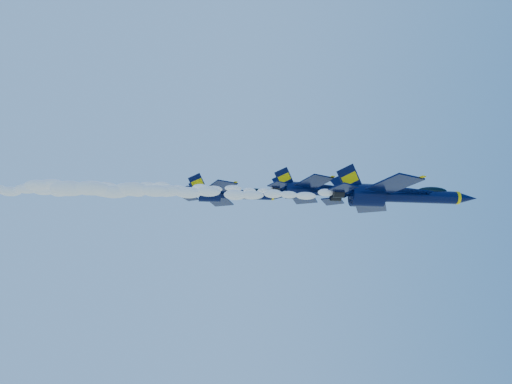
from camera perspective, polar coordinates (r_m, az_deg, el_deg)
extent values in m
cylinder|color=black|center=(68.03, 18.14, -0.51)|extent=(10.01, 1.67, 1.67)
ellipsoid|color=black|center=(65.52, 12.53, -0.38)|extent=(1.73, 3.00, 7.12)
cone|color=black|center=(70.86, 22.92, -0.66)|extent=(2.89, 1.67, 1.67)
cylinder|color=#FFCD00|center=(70.24, 21.96, -0.63)|extent=(0.39, 1.73, 1.73)
ellipsoid|color=black|center=(69.06, 19.51, 0.10)|extent=(4.00, 1.30, 1.10)
cube|color=#FFCD00|center=(68.96, 19.54, -0.16)|extent=(4.67, 1.11, 0.20)
cube|color=black|center=(62.25, 15.52, 0.89)|extent=(5.96, 7.07, 0.20)
cube|color=black|center=(70.18, 12.98, -1.52)|extent=(5.96, 7.07, 0.20)
cube|color=#FFCD00|center=(62.86, 16.83, 0.93)|extent=(2.68, 5.57, 0.11)
cube|color=#FFCD00|center=(70.72, 14.16, -1.46)|extent=(2.68, 5.57, 0.11)
cube|color=black|center=(64.31, 10.66, 1.47)|extent=(3.62, 1.14, 3.90)
cube|color=black|center=(66.41, 10.11, 0.78)|extent=(3.62, 1.14, 3.90)
cylinder|color=black|center=(63.74, 9.40, -0.12)|extent=(1.33, 1.22, 1.22)
cylinder|color=black|center=(65.07, 9.08, -0.52)|extent=(1.33, 1.22, 1.22)
cube|color=#FFCD00|center=(67.03, 15.45, 0.28)|extent=(12.23, 0.39, 0.09)
ellipsoid|color=white|center=(62.23, -6.64, 0.01)|extent=(34.14, 2.01, 1.81)
cylinder|color=black|center=(72.74, 9.24, 0.07)|extent=(8.26, 1.38, 1.38)
ellipsoid|color=black|center=(71.48, 4.76, 0.19)|extent=(1.43, 2.48, 5.88)
cone|color=black|center=(74.28, 13.21, -0.06)|extent=(2.39, 1.38, 1.38)
cylinder|color=#FFCD00|center=(73.93, 12.41, -0.04)|extent=(0.32, 1.43, 1.43)
ellipsoid|color=black|center=(73.38, 10.39, 0.54)|extent=(3.31, 1.07, 0.91)
cube|color=#FFCD00|center=(73.29, 10.40, 0.34)|extent=(3.86, 0.92, 0.17)
cube|color=black|center=(68.42, 6.67, 1.16)|extent=(4.92, 5.84, 0.17)
cube|color=black|center=(75.22, 5.49, -0.72)|extent=(4.92, 5.84, 0.17)
cube|color=#FFCD00|center=(68.73, 7.71, 1.20)|extent=(2.21, 4.60, 0.09)
cube|color=#FFCD00|center=(75.50, 6.45, -0.68)|extent=(2.21, 4.60, 0.09)
cube|color=black|center=(70.73, 3.25, 1.58)|extent=(2.99, 0.95, 3.22)
cube|color=black|center=(72.52, 3.02, 1.06)|extent=(2.99, 0.95, 3.22)
cylinder|color=black|center=(70.40, 2.27, 0.39)|extent=(1.10, 1.01, 1.01)
cylinder|color=black|center=(71.52, 2.14, 0.08)|extent=(1.10, 1.01, 1.01)
cube|color=#FFCD00|center=(72.33, 7.10, 0.68)|extent=(10.10, 0.32, 0.07)
ellipsoid|color=white|center=(70.71, -12.01, 0.53)|extent=(34.14, 1.66, 1.50)
cylinder|color=black|center=(81.38, -1.12, -0.35)|extent=(8.48, 1.41, 1.41)
ellipsoid|color=black|center=(81.13, -5.30, -0.25)|extent=(1.47, 2.54, 6.03)
cone|color=black|center=(81.98, 2.69, -0.47)|extent=(2.45, 1.41, 1.41)
cylinder|color=#FFCD00|center=(81.83, 1.91, -0.45)|extent=(0.33, 1.47, 1.47)
ellipsoid|color=black|center=(81.74, 0.00, 0.08)|extent=(3.39, 1.10, 0.93)
cube|color=#FFCD00|center=(81.65, 0.00, -0.10)|extent=(3.96, 0.94, 0.17)
cube|color=black|center=(77.60, -4.01, 0.62)|extent=(5.05, 5.99, 0.17)
cube|color=black|center=(84.75, -4.19, -1.05)|extent=(5.05, 5.99, 0.17)
cube|color=#FFCD00|center=(77.68, -3.04, 0.65)|extent=(2.27, 4.72, 0.09)
cube|color=#FFCD00|center=(84.82, -3.30, -1.02)|extent=(2.27, 4.72, 0.09)
cube|color=black|center=(80.68, -6.73, 1.00)|extent=(3.07, 0.97, 3.30)
cube|color=black|center=(82.55, -6.72, 0.55)|extent=(3.07, 0.97, 3.30)
cylinder|color=black|center=(80.59, -7.64, -0.07)|extent=(1.13, 1.04, 1.04)
cylinder|color=black|center=(81.75, -7.62, -0.34)|extent=(1.13, 1.04, 1.04)
cube|color=#FFCD00|center=(81.45, -3.10, 0.20)|extent=(10.36, 0.33, 0.08)
ellipsoid|color=white|center=(83.61, -19.73, 0.05)|extent=(34.14, 1.71, 1.53)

